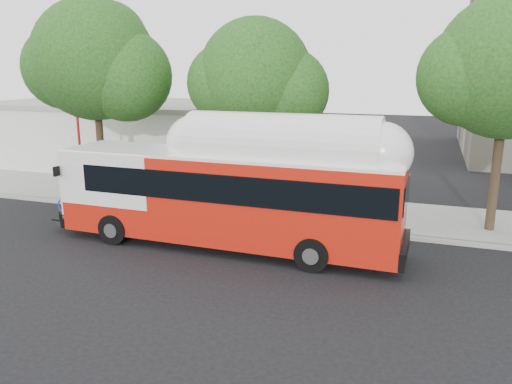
{
  "coord_description": "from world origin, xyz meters",
  "views": [
    {
      "loc": [
        6.43,
        -15.25,
        6.36
      ],
      "look_at": [
        0.08,
        3.0,
        1.61
      ],
      "focal_mm": 35.0,
      "sensor_mm": 36.0,
      "label": 1
    }
  ],
  "objects": [
    {
      "name": "ground",
      "position": [
        0.0,
        0.0,
        0.0
      ],
      "size": [
        120.0,
        120.0,
        0.0
      ],
      "primitive_type": "plane",
      "color": "black",
      "rests_on": "ground"
    },
    {
      "name": "sidewalk",
      "position": [
        0.0,
        6.5,
        0.07
      ],
      "size": [
        60.0,
        5.0,
        0.15
      ],
      "primitive_type": "cube",
      "color": "gray",
      "rests_on": "ground"
    },
    {
      "name": "curb_strip",
      "position": [
        0.0,
        3.9,
        0.07
      ],
      "size": [
        60.0,
        0.3,
        0.15
      ],
      "primitive_type": "cube",
      "color": "gray",
      "rests_on": "ground"
    },
    {
      "name": "red_curb_segment",
      "position": [
        -3.0,
        3.9,
        0.08
      ],
      "size": [
        10.0,
        0.32,
        0.16
      ],
      "primitive_type": "cube",
      "color": "maroon",
      "rests_on": "ground"
    },
    {
      "name": "street_tree_left",
      "position": [
        -8.53,
        5.56,
        6.6
      ],
      "size": [
        6.67,
        5.8,
        9.74
      ],
      "color": "#2D2116",
      "rests_on": "ground"
    },
    {
      "name": "street_tree_mid",
      "position": [
        -0.59,
        6.06,
        5.91
      ],
      "size": [
        5.75,
        5.0,
        8.62
      ],
      "color": "#2D2116",
      "rests_on": "ground"
    },
    {
      "name": "low_commercial_bldg",
      "position": [
        -14.0,
        14.0,
        2.15
      ],
      "size": [
        16.2,
        10.2,
        4.25
      ],
      "color": "silver",
      "rests_on": "ground"
    },
    {
      "name": "transit_bus",
      "position": [
        -0.25,
        0.92,
        1.86
      ],
      "size": [
        13.5,
        3.07,
        3.98
      ],
      "rotation": [
        0.0,
        0.0,
        -0.02
      ],
      "color": "red",
      "rests_on": "ground"
    },
    {
      "name": "signal_pole",
      "position": [
        -9.5,
        4.56,
        2.3
      ],
      "size": [
        0.13,
        0.42,
        4.48
      ],
      "color": "red",
      "rests_on": "ground"
    }
  ]
}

